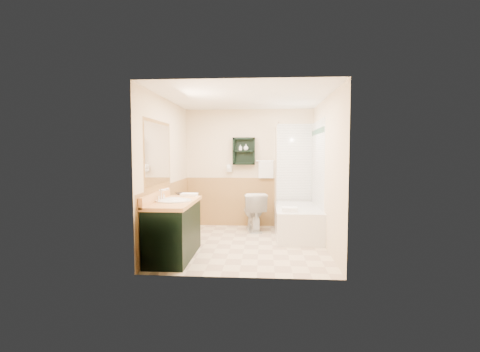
% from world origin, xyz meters
% --- Properties ---
extents(floor, '(3.00, 3.00, 0.00)m').
position_xyz_m(floor, '(0.00, 0.00, 0.00)').
color(floor, beige).
rests_on(floor, ground).
extents(back_wall, '(2.60, 0.04, 2.40)m').
position_xyz_m(back_wall, '(0.00, 1.52, 1.20)').
color(back_wall, '#F8E9C2').
rests_on(back_wall, ground).
extents(left_wall, '(0.04, 3.00, 2.40)m').
position_xyz_m(left_wall, '(-1.32, 0.00, 1.20)').
color(left_wall, '#F8E9C2').
rests_on(left_wall, ground).
extents(right_wall, '(0.04, 3.00, 2.40)m').
position_xyz_m(right_wall, '(1.32, 0.00, 1.20)').
color(right_wall, '#F8E9C2').
rests_on(right_wall, ground).
extents(ceiling, '(2.60, 3.00, 0.04)m').
position_xyz_m(ceiling, '(0.00, 0.00, 2.42)').
color(ceiling, white).
rests_on(ceiling, back_wall).
extents(wainscot_left, '(2.98, 2.98, 1.00)m').
position_xyz_m(wainscot_left, '(-1.29, 0.00, 0.50)').
color(wainscot_left, '#B8894A').
rests_on(wainscot_left, left_wall).
extents(wainscot_back, '(2.58, 2.58, 1.00)m').
position_xyz_m(wainscot_back, '(0.00, 1.49, 0.50)').
color(wainscot_back, '#B8894A').
rests_on(wainscot_back, back_wall).
extents(mirror_frame, '(1.30, 1.30, 1.00)m').
position_xyz_m(mirror_frame, '(-1.27, -0.55, 1.50)').
color(mirror_frame, olive).
rests_on(mirror_frame, left_wall).
extents(mirror_glass, '(1.20, 1.20, 0.90)m').
position_xyz_m(mirror_glass, '(-1.27, -0.55, 1.50)').
color(mirror_glass, white).
rests_on(mirror_glass, left_wall).
extents(tile_right, '(1.50, 1.50, 2.10)m').
position_xyz_m(tile_right, '(1.28, 0.75, 1.05)').
color(tile_right, white).
rests_on(tile_right, right_wall).
extents(tile_back, '(0.95, 0.95, 2.10)m').
position_xyz_m(tile_back, '(1.03, 1.48, 1.05)').
color(tile_back, white).
rests_on(tile_back, back_wall).
extents(tile_accent, '(1.50, 1.50, 0.10)m').
position_xyz_m(tile_accent, '(1.27, 0.75, 1.90)').
color(tile_accent, '#154A31').
rests_on(tile_accent, right_wall).
extents(wall_shelf, '(0.45, 0.15, 0.55)m').
position_xyz_m(wall_shelf, '(-0.10, 1.41, 1.55)').
color(wall_shelf, black).
rests_on(wall_shelf, back_wall).
extents(hair_dryer, '(0.10, 0.24, 0.18)m').
position_xyz_m(hair_dryer, '(-0.40, 1.43, 1.20)').
color(hair_dryer, white).
rests_on(hair_dryer, back_wall).
extents(towel_bar, '(0.40, 0.06, 0.40)m').
position_xyz_m(towel_bar, '(0.35, 1.45, 1.35)').
color(towel_bar, white).
rests_on(towel_bar, back_wall).
extents(curtain_rod, '(0.03, 1.60, 0.03)m').
position_xyz_m(curtain_rod, '(0.53, 0.75, 2.00)').
color(curtain_rod, silver).
rests_on(curtain_rod, back_wall).
extents(shower_curtain, '(1.05, 1.05, 1.70)m').
position_xyz_m(shower_curtain, '(0.53, 0.92, 1.15)').
color(shower_curtain, '#C3B294').
rests_on(shower_curtain, curtain_rod).
extents(vanity, '(0.59, 1.30, 0.83)m').
position_xyz_m(vanity, '(-0.99, -0.75, 0.41)').
color(vanity, black).
rests_on(vanity, ground).
extents(bathtub, '(0.81, 1.50, 0.54)m').
position_xyz_m(bathtub, '(0.93, 0.64, 0.27)').
color(bathtub, white).
rests_on(bathtub, ground).
extents(toilet, '(0.55, 0.82, 0.75)m').
position_xyz_m(toilet, '(0.11, 1.07, 0.37)').
color(toilet, white).
rests_on(toilet, ground).
extents(counter_towel, '(0.26, 0.20, 0.04)m').
position_xyz_m(counter_towel, '(-0.90, -0.14, 0.85)').
color(counter_towel, white).
rests_on(counter_towel, vanity).
extents(vanity_book, '(0.15, 0.08, 0.20)m').
position_xyz_m(vanity_book, '(-1.16, 0.06, 0.93)').
color(vanity_book, black).
rests_on(vanity_book, vanity).
extents(tub_towel, '(0.25, 0.21, 0.07)m').
position_xyz_m(tub_towel, '(0.74, 0.17, 0.57)').
color(tub_towel, white).
rests_on(tub_towel, bathtub).
extents(soap_bottle_a, '(0.08, 0.13, 0.05)m').
position_xyz_m(soap_bottle_a, '(-0.17, 1.40, 1.59)').
color(soap_bottle_a, white).
rests_on(soap_bottle_a, wall_shelf).
extents(soap_bottle_b, '(0.12, 0.14, 0.10)m').
position_xyz_m(soap_bottle_b, '(-0.06, 1.40, 1.61)').
color(soap_bottle_b, white).
rests_on(soap_bottle_b, wall_shelf).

